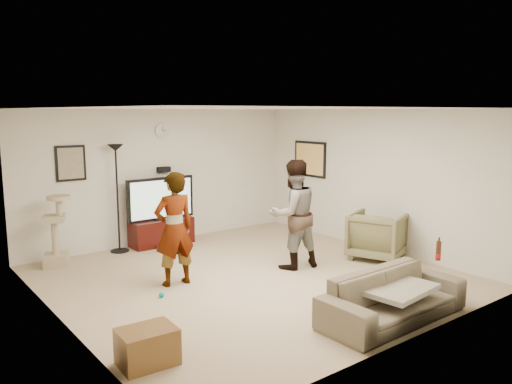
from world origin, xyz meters
TOP-DOWN VIEW (x-y plane):
  - floor at (0.00, 0.00)m, footprint 5.50×5.50m
  - ceiling at (0.00, 0.00)m, footprint 5.50×5.50m
  - wall_back at (0.00, 2.75)m, footprint 5.50×0.04m
  - wall_front at (0.00, -2.75)m, footprint 5.50×0.04m
  - wall_left at (-2.75, 0.00)m, footprint 0.04×5.50m
  - wall_right at (2.75, 0.00)m, footprint 0.04×5.50m
  - wall_clock at (0.00, 2.72)m, footprint 0.26×0.04m
  - wall_speaker at (0.00, 2.69)m, footprint 0.25×0.10m
  - picture_back at (-1.70, 2.73)m, footprint 0.42×0.03m
  - picture_right at (2.73, 1.60)m, footprint 0.03×0.78m
  - tv_stand at (-0.18, 2.50)m, footprint 1.16×0.45m
  - console_box at (-0.21, 2.11)m, footprint 0.40×0.30m
  - tv at (-0.18, 2.50)m, footprint 1.31×0.08m
  - tv_screen at (-0.18, 2.46)m, footprint 1.21×0.01m
  - floor_lamp at (-0.99, 2.53)m, footprint 0.32×0.32m
  - cat_tree at (-2.14, 2.34)m, footprint 0.48×0.48m
  - person_left at (-1.05, 0.39)m, footprint 0.61×0.42m
  - person_right at (0.83, -0.03)m, footprint 0.94×0.78m
  - sofa at (0.39, -2.30)m, footprint 1.96×0.78m
  - throw_blanket at (0.43, -2.30)m, footprint 0.97×0.80m
  - beer_bottle at (1.29, -2.30)m, footprint 0.06×0.06m
  - armchair at (2.29, -0.53)m, footprint 1.11×1.10m
  - side_table at (-2.40, -1.50)m, footprint 0.57×0.44m
  - toy_ball at (-1.46, 0.04)m, footprint 0.07×0.07m

SIDE VIEW (x-z plane):
  - floor at x=0.00m, z-range -0.02..0.00m
  - console_box at x=-0.21m, z-range 0.00..0.07m
  - toy_ball at x=-1.46m, z-range 0.00..0.07m
  - side_table at x=-2.40m, z-range 0.00..0.36m
  - tv_stand at x=-0.18m, z-range 0.00..0.48m
  - sofa at x=0.39m, z-range 0.00..0.57m
  - throw_blanket at x=0.43m, z-range 0.35..0.41m
  - armchair at x=2.29m, z-range 0.00..0.79m
  - cat_tree at x=-2.14m, z-range 0.00..1.15m
  - beer_bottle at x=1.29m, z-range 0.57..0.82m
  - person_left at x=-1.05m, z-range 0.00..1.63m
  - person_right at x=0.83m, z-range 0.00..1.72m
  - tv at x=-0.18m, z-range 0.48..1.26m
  - tv_screen at x=-0.18m, z-range 0.53..1.21m
  - floor_lamp at x=-0.99m, z-range 0.00..1.90m
  - wall_back at x=0.00m, z-range 0.00..2.50m
  - wall_front at x=0.00m, z-range 0.00..2.50m
  - wall_left at x=-2.75m, z-range 0.00..2.50m
  - wall_right at x=2.75m, z-range 0.00..2.50m
  - wall_speaker at x=0.00m, z-range 1.33..1.43m
  - picture_right at x=2.73m, z-range 1.19..1.81m
  - picture_back at x=-1.70m, z-range 1.34..1.86m
  - wall_clock at x=0.00m, z-range 1.97..2.23m
  - ceiling at x=0.00m, z-range 2.50..2.52m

